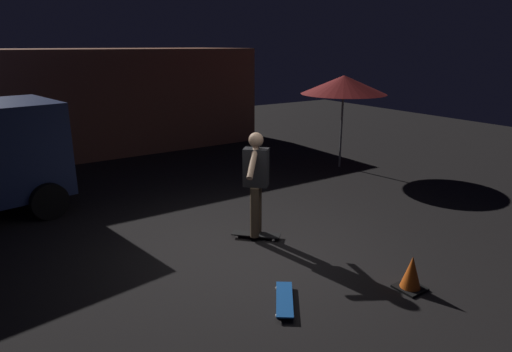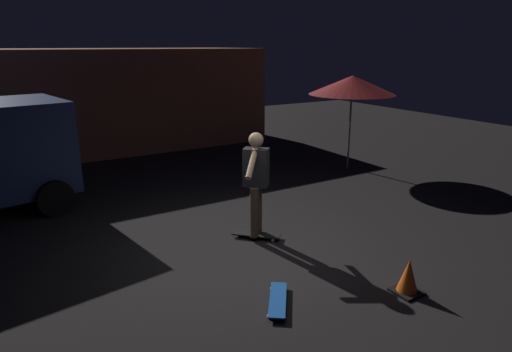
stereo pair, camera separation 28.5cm
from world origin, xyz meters
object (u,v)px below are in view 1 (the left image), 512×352
(patio_umbrella, at_px, (344,85))
(skater, at_px, (256,177))
(skateboard_spare, at_px, (284,299))
(traffic_cone, at_px, (411,274))
(skateboard_ridden, at_px, (256,235))

(patio_umbrella, bearing_deg, skater, -149.79)
(skateboard_spare, height_order, traffic_cone, traffic_cone)
(skateboard_ridden, bearing_deg, patio_umbrella, 30.21)
(patio_umbrella, relative_size, skateboard_ridden, 3.30)
(skater, bearing_deg, skateboard_ridden, 0.00)
(skater, xyz_separation_m, traffic_cone, (0.78, -2.41, -0.83))
(traffic_cone, bearing_deg, skateboard_spare, 157.77)
(patio_umbrella, height_order, skater, patio_umbrella)
(traffic_cone, bearing_deg, skater, 107.84)
(skateboard_ridden, xyz_separation_m, traffic_cone, (0.78, -2.41, 0.16))
(skateboard_spare, bearing_deg, patio_umbrella, 40.31)
(skateboard_spare, distance_m, skater, 2.17)
(skateboard_ridden, height_order, skateboard_spare, same)
(patio_umbrella, relative_size, traffic_cone, 5.00)
(skateboard_spare, xyz_separation_m, skater, (0.77, 1.78, 0.98))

